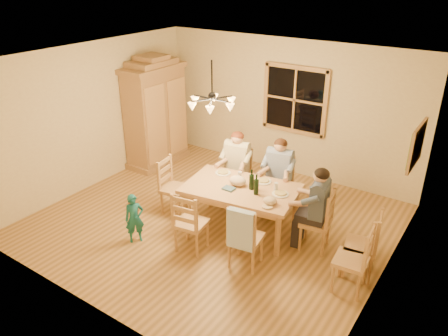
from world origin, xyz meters
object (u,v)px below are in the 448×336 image
Objects in this scene: adult_slate_man at (318,199)px; chair_spare_front at (350,270)px; child at (134,218)px; chandelier at (212,102)px; wine_bottle_a at (252,180)px; dining_table at (241,193)px; chair_far_left at (236,185)px; chair_spare_back at (359,255)px; chair_end_right at (315,230)px; adult_woman at (237,158)px; armoire at (156,115)px; chair_near_right at (246,246)px; adult_plaid_man at (279,166)px; chair_near_left at (192,232)px; chair_end_left at (176,197)px; wine_bottle_b at (256,184)px; chair_far_right at (278,194)px.

chair_spare_front is at bearing -137.96° from adult_slate_man.
child is (-2.37, -1.40, -0.44)m from adult_slate_man.
chandelier is 1.33m from wine_bottle_a.
chair_spare_front is at bearing -12.34° from dining_table.
chair_far_left is 2.65m from chair_spare_back.
adult_slate_man reaches higher than chair_spare_front.
chandelier is 3.05m from chair_spare_front.
chair_end_right is 1.94m from adult_woman.
armoire is 6.97× the size of wine_bottle_a.
chair_far_left is 1.88m from chair_near_right.
armoire is 2.63× the size of adult_plaid_man.
dining_table is 1.01m from chair_near_left.
chair_end_left is at bearing 133.26° from chair_near_left.
armoire is at bearing -20.94° from adult_woman.
chandelier is 2.17m from chair_near_right.
adult_woman is at bearing 81.22° from chair_far_left.
chair_near_right reaches higher than dining_table.
chair_near_left is 3.00× the size of wine_bottle_b.
chair_far_left is (-0.08, 0.83, -1.77)m from chandelier.
adult_slate_man is (4.12, -1.07, -0.22)m from armoire.
chair_far_right is at bearing 53.72° from chandelier.
adult_woman is at bearing -12.16° from armoire.
chair_far_left is 1.86m from chair_end_right.
adult_woman is 2.70m from chair_spare_back.
dining_table is at bearing 77.51° from chair_spare_back.
adult_slate_man is at bearing 90.00° from chair_end_left.
adult_woman is (-1.12, 1.51, 0.54)m from chair_near_right.
chair_far_right is at bearing -180.00° from adult_woman.
chair_far_left is 1.13× the size of adult_plaid_man.
chair_near_left is 1.23× the size of child.
chair_end_right reaches higher than dining_table.
chair_spare_front reaches higher than dining_table.
chair_far_left is at bearing 61.24° from chair_spare_back.
adult_slate_man is (1.69, 0.26, -1.24)m from chandelier.
chair_far_right and chair_end_left have the same top height.
dining_table is at bearing 67.62° from chair_far_right.
child is at bearing -54.78° from armoire.
chair_far_left is (2.35, -0.51, -0.75)m from armoire.
armoire reaches higher than chair_spare_back.
adult_plaid_man is 2.65× the size of wine_bottle_b.
chandelier is 0.88× the size of adult_plaid_man.
adult_plaid_man reaches higher than wine_bottle_a.
wine_bottle_b is (-0.25, 0.69, 0.62)m from chair_near_right.
chair_spare_back is (0.76, -0.23, 0.00)m from chair_end_right.
chandelier reaches higher than adult_slate_man.
armoire is 2.51m from chair_far_left.
wine_bottle_a is (1.37, 0.23, 0.62)m from chair_end_left.
chair_far_left is at bearing 95.26° from chandelier.
chair_near_left and chair_near_right have the same top height.
adult_woman reaches higher than chair_spare_back.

